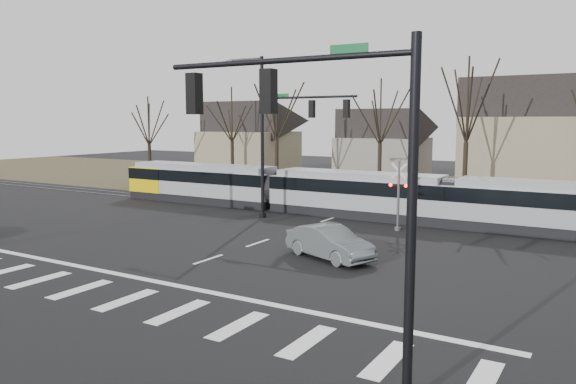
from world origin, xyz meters
The scene contains 15 objects.
ground centered at (0.00, 0.00, 0.00)m, with size 140.00×140.00×0.00m, color black.
grass_verge centered at (0.00, 32.00, 0.01)m, with size 140.00×28.00×0.01m, color #38331E.
crosswalk centered at (0.00, -4.00, 0.01)m, with size 27.00×2.60×0.01m.
stop_line centered at (0.00, -1.80, 0.01)m, with size 28.00×0.35×0.01m, color silver.
lane_dashes centered at (0.00, 16.00, 0.01)m, with size 0.18×30.00×0.01m.
rail_pair centered at (0.00, 15.80, 0.03)m, with size 90.00×1.52×0.06m.
tram centered at (0.97, 16.00, 1.58)m, with size 38.27×2.84×2.90m.
sedan centered at (4.61, 4.95, 0.75)m, with size 4.83×3.20×1.50m, color slate.
signal_pole_near_right centered at (10.11, -6.00, 5.17)m, with size 6.72×0.44×8.00m.
signal_pole_far centered at (-2.41, 12.50, 5.70)m, with size 9.28×0.44×10.20m.
rail_crossing_signal centered at (5.00, 12.79, 1.89)m, with size 1.08×0.36×4.00m.
tree_row centered at (2.00, 26.00, 5.00)m, with size 59.20×7.20×10.00m.
house_a centered at (-20.00, 34.00, 4.46)m, with size 9.72×8.64×8.60m.
house_b centered at (-5.00, 36.00, 3.97)m, with size 8.64×7.56×7.65m.
house_c centered at (9.00, 33.00, 5.23)m, with size 10.80×8.64×10.10m.
Camera 1 is at (15.74, -17.34, 6.22)m, focal length 35.00 mm.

